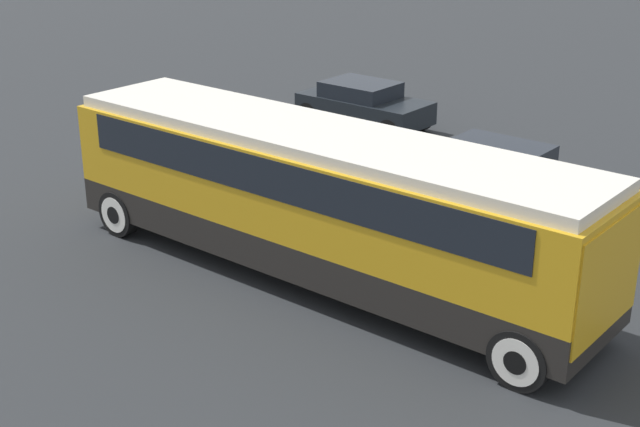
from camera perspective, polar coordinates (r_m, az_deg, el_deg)
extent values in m
plane|color=#26282B|center=(17.48, 0.00, -4.08)|extent=(120.00, 120.00, 0.00)
cube|color=black|center=(17.16, 0.00, -1.74)|extent=(11.34, 2.47, 0.70)
cube|color=gold|center=(16.73, 0.00, 1.92)|extent=(11.34, 2.47, 1.62)
cube|color=black|center=(16.60, 0.00, 3.21)|extent=(9.98, 2.51, 0.73)
cube|color=silver|center=(16.45, 0.00, 4.94)|extent=(11.11, 2.27, 0.22)
cube|color=gold|center=(14.24, 17.48, -3.78)|extent=(0.36, 2.37, 1.86)
cylinder|color=black|center=(14.08, 12.65, -9.07)|extent=(1.01, 0.28, 1.01)
cylinder|color=silver|center=(14.08, 12.65, -9.07)|extent=(0.79, 0.30, 0.79)
cylinder|color=black|center=(14.08, 12.65, -9.07)|extent=(0.38, 0.32, 0.38)
cylinder|color=black|center=(15.91, 16.41, -5.72)|extent=(1.01, 0.28, 1.01)
cylinder|color=silver|center=(15.91, 16.41, -5.72)|extent=(0.79, 0.30, 0.79)
cylinder|color=black|center=(15.91, 16.41, -5.72)|extent=(0.38, 0.32, 0.38)
cylinder|color=black|center=(19.71, -12.76, 0.01)|extent=(1.01, 0.28, 1.01)
cylinder|color=silver|center=(19.71, -12.76, 0.01)|extent=(0.79, 0.30, 0.79)
cylinder|color=black|center=(19.71, -12.76, 0.01)|extent=(0.38, 0.32, 0.38)
cylinder|color=black|center=(21.05, -8.00, 1.74)|extent=(1.01, 0.28, 1.01)
cylinder|color=silver|center=(21.05, -8.00, 1.74)|extent=(0.79, 0.30, 0.79)
cylinder|color=black|center=(21.05, -8.00, 1.74)|extent=(0.38, 0.32, 0.38)
cube|color=#7A6B5B|center=(21.19, 11.54, 1.92)|extent=(4.37, 1.90, 0.68)
cube|color=black|center=(21.07, 11.24, 3.61)|extent=(2.27, 1.71, 0.56)
cylinder|color=black|center=(19.86, 14.58, -0.46)|extent=(0.70, 0.22, 0.70)
cylinder|color=black|center=(19.86, 14.58, -0.46)|extent=(0.27, 0.26, 0.27)
cylinder|color=black|center=(21.35, 16.58, 0.88)|extent=(0.70, 0.22, 0.70)
cylinder|color=black|center=(21.35, 16.58, 0.88)|extent=(0.27, 0.26, 0.27)
cylinder|color=black|center=(21.37, 6.40, 1.68)|extent=(0.70, 0.22, 0.70)
cylinder|color=black|center=(21.37, 6.40, 1.68)|extent=(0.27, 0.26, 0.27)
cylinder|color=black|center=(22.75, 8.79, 2.81)|extent=(0.70, 0.22, 0.70)
cylinder|color=black|center=(22.75, 8.79, 2.81)|extent=(0.27, 0.26, 0.27)
cube|color=black|center=(27.32, 2.86, 6.74)|extent=(4.04, 1.83, 0.67)
cube|color=black|center=(27.28, 2.61, 7.94)|extent=(2.10, 1.64, 0.46)
cylinder|color=black|center=(25.89, 4.48, 5.29)|extent=(0.70, 0.22, 0.70)
cylinder|color=black|center=(25.89, 4.48, 5.29)|extent=(0.27, 0.26, 0.27)
cylinder|color=black|center=(27.21, 6.49, 6.02)|extent=(0.70, 0.22, 0.70)
cylinder|color=black|center=(27.21, 6.49, 6.02)|extent=(0.27, 0.26, 0.27)
cylinder|color=black|center=(27.68, -0.73, 6.43)|extent=(0.70, 0.22, 0.70)
cylinder|color=black|center=(27.68, -0.73, 6.43)|extent=(0.27, 0.26, 0.27)
cylinder|color=black|center=(28.92, 1.38, 7.08)|extent=(0.70, 0.22, 0.70)
cylinder|color=black|center=(28.92, 1.38, 7.08)|extent=(0.27, 0.26, 0.27)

